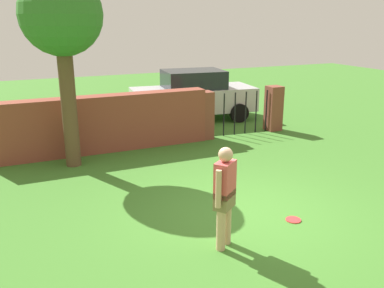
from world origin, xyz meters
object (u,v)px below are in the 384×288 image
at_px(person, 225,193).
at_px(car, 193,95).
at_px(tree, 61,20).
at_px(frisbee_red, 293,220).

relative_size(person, car, 0.37).
bearing_deg(car, tree, 40.61).
distance_m(tree, person, 5.63).
xyz_separation_m(person, car, (3.06, 7.96, -0.04)).
height_order(car, frisbee_red, car).
xyz_separation_m(tree, car, (4.60, 3.15, -2.53)).
bearing_deg(tree, car, 34.40).
height_order(tree, frisbee_red, tree).
height_order(person, car, car).
relative_size(tree, frisbee_red, 16.37).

